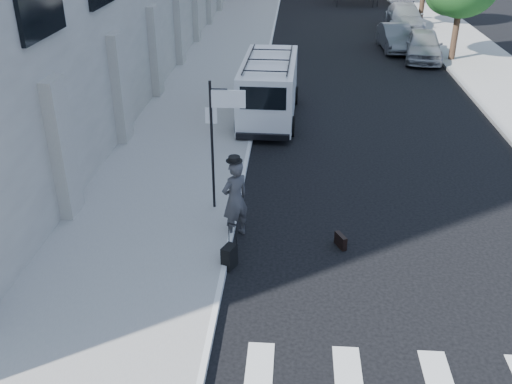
# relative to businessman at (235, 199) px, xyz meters

# --- Properties ---
(ground) EXTENTS (120.00, 120.00, 0.00)m
(ground) POSITION_rel_businessman_xyz_m (1.90, -2.00, -1.03)
(ground) COLOR black
(ground) RESTS_ON ground
(sidewalk_left) EXTENTS (4.50, 48.00, 0.15)m
(sidewalk_left) POSITION_rel_businessman_xyz_m (-2.35, 14.00, -0.96)
(sidewalk_left) COLOR gray
(sidewalk_left) RESTS_ON ground
(sidewalk_right) EXTENTS (4.00, 56.00, 0.15)m
(sidewalk_right) POSITION_rel_businessman_xyz_m (10.90, 18.00, -0.96)
(sidewalk_right) COLOR gray
(sidewalk_right) RESTS_ON ground
(sign_pole) EXTENTS (1.03, 0.07, 3.50)m
(sign_pole) POSITION_rel_businessman_xyz_m (-0.46, 1.20, 1.62)
(sign_pole) COLOR black
(sign_pole) RESTS_ON sidewalk_left
(businessman) EXTENTS (0.89, 0.87, 2.06)m
(businessman) POSITION_rel_businessman_xyz_m (0.00, 0.00, 0.00)
(businessman) COLOR #3B3B3E
(businessman) RESTS_ON ground
(briefcase) EXTENTS (0.29, 0.45, 0.34)m
(briefcase) POSITION_rel_businessman_xyz_m (2.62, -0.36, -0.86)
(briefcase) COLOR black
(briefcase) RESTS_ON ground
(suitcase) EXTENTS (0.38, 0.45, 1.08)m
(suitcase) POSITION_rel_businessman_xyz_m (0.00, -1.41, -0.74)
(suitcase) COLOR black
(suitcase) RESTS_ON ground
(cargo_van) EXTENTS (2.24, 6.02, 2.25)m
(cargo_van) POSITION_rel_businessman_xyz_m (0.41, 8.89, 0.14)
(cargo_van) COLOR silver
(cargo_van) RESTS_ON ground
(parked_car_a) EXTENTS (2.39, 4.74, 1.55)m
(parked_car_a) POSITION_rel_businessman_xyz_m (8.03, 18.28, -0.26)
(parked_car_a) COLOR gray
(parked_car_a) RESTS_ON ground
(parked_car_b) EXTENTS (1.67, 4.28, 1.39)m
(parked_car_b) POSITION_rel_businessman_xyz_m (6.92, 20.42, -0.34)
(parked_car_b) COLOR #515358
(parked_car_b) RESTS_ON ground
(parked_car_c) EXTENTS (2.45, 5.52, 1.58)m
(parked_car_c) POSITION_rel_businessman_xyz_m (8.33, 26.25, -0.24)
(parked_car_c) COLOR #93979B
(parked_car_c) RESTS_ON ground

